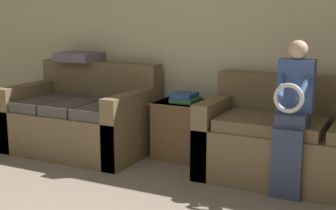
% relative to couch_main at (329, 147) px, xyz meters
% --- Properties ---
extents(wall_back, '(7.60, 0.06, 2.55)m').
position_rel_couch_main_xyz_m(wall_back, '(-1.50, 0.45, 0.93)').
color(wall_back, beige).
rests_on(wall_back, ground_plane).
extents(couch_main, '(2.27, 0.87, 0.94)m').
position_rel_couch_main_xyz_m(couch_main, '(0.00, 0.00, 0.00)').
color(couch_main, brown).
rests_on(couch_main, ground_plane).
extents(couch_side, '(1.52, 0.98, 0.96)m').
position_rel_couch_main_xyz_m(couch_side, '(-2.60, -0.10, -0.00)').
color(couch_side, brown).
rests_on(couch_side, ground_plane).
extents(child_left_seated, '(0.30, 0.37, 1.29)m').
position_rel_couch_main_xyz_m(child_left_seated, '(-0.26, -0.35, 0.37)').
color(child_left_seated, '#384260').
rests_on(child_left_seated, ground_plane).
extents(side_shelf, '(0.60, 0.49, 0.60)m').
position_rel_couch_main_xyz_m(side_shelf, '(-1.47, 0.16, -0.04)').
color(side_shelf, brown).
rests_on(side_shelf, ground_plane).
extents(book_stack, '(0.25, 0.31, 0.09)m').
position_rel_couch_main_xyz_m(book_stack, '(-1.48, 0.17, 0.30)').
color(book_stack, '#3D8451').
rests_on(book_stack, side_shelf).
extents(throw_pillow, '(0.47, 0.47, 0.10)m').
position_rel_couch_main_xyz_m(throw_pillow, '(-2.86, 0.24, 0.67)').
color(throw_pillow, slate).
rests_on(throw_pillow, couch_side).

